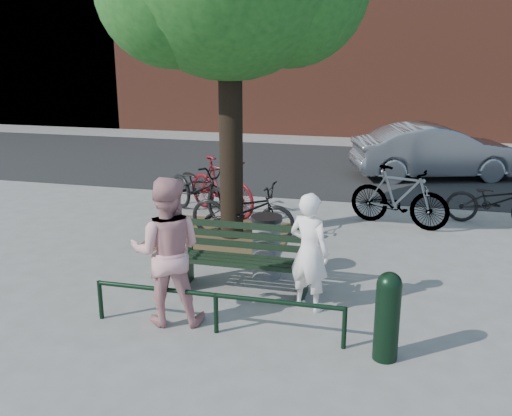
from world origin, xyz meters
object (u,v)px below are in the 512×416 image
(litter_bin, at_px, (267,246))
(bicycle_c, at_px, (243,210))
(park_bench, at_px, (244,257))
(person_left, at_px, (309,252))
(person_right, at_px, (167,251))
(bollard, at_px, (387,313))
(parked_car, at_px, (436,152))

(litter_bin, bearing_deg, bicycle_c, 116.47)
(park_bench, xyz_separation_m, litter_bin, (0.19, 0.52, -0.01))
(person_left, distance_m, person_right, 1.78)
(bicycle_c, bearing_deg, bollard, -139.42)
(person_left, xyz_separation_m, bicycle_c, (-1.56, 2.50, -0.27))
(person_right, distance_m, bollard, 2.64)
(park_bench, height_order, litter_bin, park_bench)
(person_left, xyz_separation_m, litter_bin, (-0.76, 0.89, -0.30))
(person_right, relative_size, parked_car, 0.44)
(park_bench, height_order, person_left, person_left)
(park_bench, xyz_separation_m, bollard, (1.96, -1.39, 0.06))
(park_bench, xyz_separation_m, parked_car, (2.91, 7.83, 0.20))
(person_left, height_order, bollard, person_left)
(bollard, relative_size, parked_car, 0.24)
(person_right, bearing_deg, person_left, -167.99)
(bollard, height_order, litter_bin, bollard)
(park_bench, bearing_deg, person_left, -21.05)
(bicycle_c, height_order, parked_car, parked_car)
(litter_bin, bearing_deg, person_left, -49.57)
(park_bench, distance_m, bicycle_c, 2.22)
(park_bench, relative_size, parked_car, 0.42)
(person_left, bearing_deg, person_right, 49.37)
(park_bench, relative_size, person_left, 1.13)
(person_left, bearing_deg, parked_car, -79.59)
(person_right, bearing_deg, parked_car, -125.17)
(park_bench, xyz_separation_m, person_right, (-0.65, -1.13, 0.43))
(bicycle_c, bearing_deg, person_right, -176.19)
(person_right, relative_size, litter_bin, 1.97)
(park_bench, bearing_deg, parked_car, 69.61)
(person_left, height_order, litter_bin, person_left)
(park_bench, height_order, bollard, bollard)
(bicycle_c, relative_size, parked_car, 0.46)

